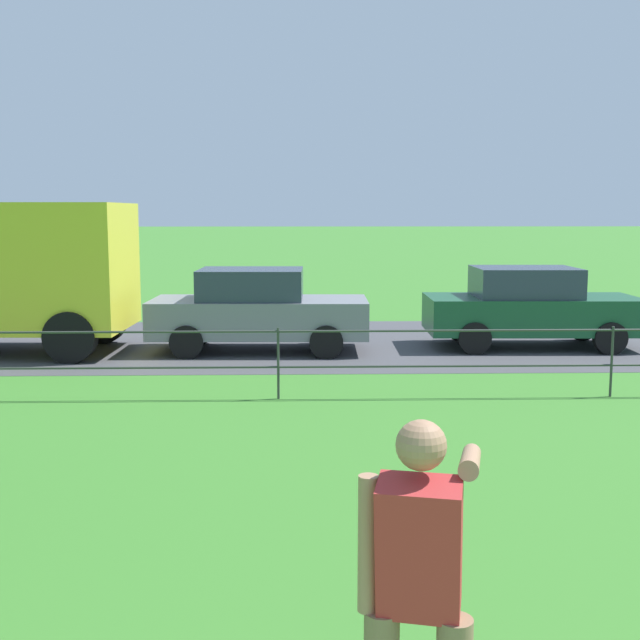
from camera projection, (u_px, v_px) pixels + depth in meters
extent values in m
cube|color=#424247|center=(284.00, 343.00, 15.99)|extent=(80.00, 6.29, 0.01)
cylinder|color=#333833|center=(278.00, 363.00, 11.15)|extent=(0.04, 0.04, 1.00)
cylinder|color=#333833|center=(612.00, 362.00, 11.29)|extent=(0.04, 0.04, 1.00)
cylinder|color=#333833|center=(278.00, 367.00, 11.16)|extent=(28.08, 0.03, 0.03)
cylinder|color=#333833|center=(278.00, 331.00, 11.09)|extent=(28.08, 0.03, 0.03)
cube|color=#B22D2D|center=(419.00, 548.00, 3.48)|extent=(0.43, 0.39, 0.64)
sphere|color=#A87A5B|center=(421.00, 445.00, 3.42)|extent=(0.22, 0.22, 0.22)
cylinder|color=#A87A5B|center=(470.00, 461.00, 3.69)|extent=(0.24, 0.63, 0.19)
cylinder|color=#A87A5B|center=(368.00, 544.00, 3.53)|extent=(0.09, 0.09, 0.62)
cube|color=yellow|center=(68.00, 266.00, 14.75)|extent=(2.17, 2.37, 2.30)
cube|color=#283342|center=(116.00, 247.00, 14.70)|extent=(0.18, 1.84, 0.87)
cylinder|color=black|center=(103.00, 321.00, 15.95)|extent=(0.91, 0.33, 0.90)
cylinder|color=black|center=(70.00, 337.00, 13.85)|extent=(0.91, 0.33, 0.90)
cube|color=slate|center=(260.00, 317.00, 15.02)|extent=(4.05, 1.81, 0.68)
cube|color=#2D3847|center=(251.00, 284.00, 14.94)|extent=(1.94, 1.57, 0.56)
cylinder|color=black|center=(326.00, 329.00, 15.87)|extent=(0.61, 0.22, 0.60)
cylinder|color=black|center=(326.00, 342.00, 14.27)|extent=(0.61, 0.22, 0.60)
cylinder|color=black|center=(200.00, 329.00, 15.86)|extent=(0.61, 0.22, 0.60)
cylinder|color=black|center=(187.00, 342.00, 14.26)|extent=(0.61, 0.22, 0.60)
cube|color=#194C2D|center=(531.00, 314.00, 15.44)|extent=(4.05, 1.81, 0.68)
cube|color=#2D3847|center=(525.00, 282.00, 15.36)|extent=(1.94, 1.57, 0.56)
cylinder|color=black|center=(582.00, 326.00, 16.29)|extent=(0.61, 0.22, 0.60)
cylinder|color=black|center=(610.00, 338.00, 14.69)|extent=(0.61, 0.22, 0.60)
cylinder|color=black|center=(459.00, 326.00, 16.29)|extent=(0.61, 0.22, 0.60)
cylinder|color=black|center=(475.00, 338.00, 14.69)|extent=(0.61, 0.22, 0.60)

